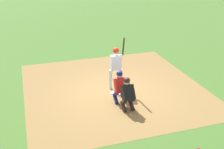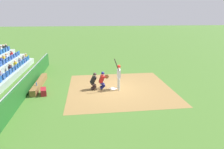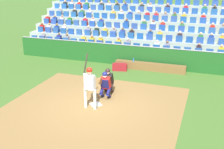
{
  "view_description": "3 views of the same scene",
  "coord_description": "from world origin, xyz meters",
  "px_view_note": "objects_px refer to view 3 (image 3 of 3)",
  "views": [
    {
      "loc": [
        -3.36,
        -9.94,
        5.42
      ],
      "look_at": [
        -0.41,
        -0.63,
        1.13
      ],
      "focal_mm": 46.0,
      "sensor_mm": 36.0,
      "label": 1
    },
    {
      "loc": [
        13.58,
        -1.81,
        5.25
      ],
      "look_at": [
        -0.37,
        -0.04,
        0.98
      ],
      "focal_mm": 32.09,
      "sensor_mm": 36.0,
      "label": 2
    },
    {
      "loc": [
        -4.36,
        10.22,
        5.25
      ],
      "look_at": [
        -0.37,
        -1.08,
        1.07
      ],
      "focal_mm": 45.35,
      "sensor_mm": 36.0,
      "label": 3
    }
  ],
  "objects_px": {
    "dugout_bench": "(150,67)",
    "equipment_duffel_bag": "(120,67)",
    "catcher_crouching": "(105,83)",
    "home_plate_umpire": "(108,79)",
    "home_plate_marker": "(96,104)",
    "water_bottle_on_bench": "(133,60)",
    "batter_at_plate": "(90,83)"
  },
  "relations": [
    {
      "from": "catcher_crouching",
      "to": "dugout_bench",
      "type": "bearing_deg",
      "value": -102.56
    },
    {
      "from": "water_bottle_on_bench",
      "to": "equipment_duffel_bag",
      "type": "bearing_deg",
      "value": 40.57
    },
    {
      "from": "home_plate_marker",
      "to": "equipment_duffel_bag",
      "type": "bearing_deg",
      "value": -84.31
    },
    {
      "from": "catcher_crouching",
      "to": "equipment_duffel_bag",
      "type": "distance_m",
      "value": 4.14
    },
    {
      "from": "water_bottle_on_bench",
      "to": "equipment_duffel_bag",
      "type": "xyz_separation_m",
      "value": [
        0.67,
        0.57,
        -0.34
      ]
    },
    {
      "from": "home_plate_marker",
      "to": "water_bottle_on_bench",
      "type": "bearing_deg",
      "value": -92.01
    },
    {
      "from": "home_plate_umpire",
      "to": "equipment_duffel_bag",
      "type": "xyz_separation_m",
      "value": [
        0.55,
        -3.43,
        -0.48
      ]
    },
    {
      "from": "catcher_crouching",
      "to": "dugout_bench",
      "type": "distance_m",
      "value": 4.82
    },
    {
      "from": "catcher_crouching",
      "to": "home_plate_umpire",
      "type": "relative_size",
      "value": 1.03
    },
    {
      "from": "dugout_bench",
      "to": "equipment_duffel_bag",
      "type": "xyz_separation_m",
      "value": [
        1.66,
        0.62,
        -0.01
      ]
    },
    {
      "from": "dugout_bench",
      "to": "batter_at_plate",
      "type": "bearing_deg",
      "value": 77.7
    },
    {
      "from": "home_plate_marker",
      "to": "water_bottle_on_bench",
      "type": "relative_size",
      "value": 2.07
    },
    {
      "from": "home_plate_umpire",
      "to": "water_bottle_on_bench",
      "type": "xyz_separation_m",
      "value": [
        -0.12,
        -4.0,
        -0.15
      ]
    },
    {
      "from": "batter_at_plate",
      "to": "home_plate_umpire",
      "type": "distance_m",
      "value": 1.85
    },
    {
      "from": "home_plate_marker",
      "to": "home_plate_umpire",
      "type": "bearing_deg",
      "value": -92.65
    },
    {
      "from": "dugout_bench",
      "to": "equipment_duffel_bag",
      "type": "relative_size",
      "value": 4.88
    },
    {
      "from": "home_plate_umpire",
      "to": "batter_at_plate",
      "type": "bearing_deg",
      "value": 85.08
    },
    {
      "from": "home_plate_marker",
      "to": "home_plate_umpire",
      "type": "xyz_separation_m",
      "value": [
        -0.06,
        -1.4,
        0.68
      ]
    },
    {
      "from": "batter_at_plate",
      "to": "dugout_bench",
      "type": "relative_size",
      "value": 0.56
    },
    {
      "from": "home_plate_marker",
      "to": "home_plate_umpire",
      "type": "relative_size",
      "value": 0.35
    },
    {
      "from": "catcher_crouching",
      "to": "dugout_bench",
      "type": "relative_size",
      "value": 0.31
    },
    {
      "from": "catcher_crouching",
      "to": "dugout_bench",
      "type": "height_order",
      "value": "catcher_crouching"
    },
    {
      "from": "catcher_crouching",
      "to": "home_plate_umpire",
      "type": "bearing_deg",
      "value": -83.23
    },
    {
      "from": "home_plate_umpire",
      "to": "dugout_bench",
      "type": "distance_m",
      "value": 4.23
    },
    {
      "from": "dugout_bench",
      "to": "equipment_duffel_bag",
      "type": "distance_m",
      "value": 1.78
    },
    {
      "from": "dugout_bench",
      "to": "catcher_crouching",
      "type": "bearing_deg",
      "value": 77.44
    },
    {
      "from": "home_plate_umpire",
      "to": "water_bottle_on_bench",
      "type": "bearing_deg",
      "value": -91.79
    },
    {
      "from": "batter_at_plate",
      "to": "water_bottle_on_bench",
      "type": "bearing_deg",
      "value": -92.76
    },
    {
      "from": "dugout_bench",
      "to": "water_bottle_on_bench",
      "type": "height_order",
      "value": "water_bottle_on_bench"
    },
    {
      "from": "home_plate_marker",
      "to": "equipment_duffel_bag",
      "type": "relative_size",
      "value": 0.52
    },
    {
      "from": "home_plate_umpire",
      "to": "water_bottle_on_bench",
      "type": "height_order",
      "value": "home_plate_umpire"
    },
    {
      "from": "batter_at_plate",
      "to": "water_bottle_on_bench",
      "type": "relative_size",
      "value": 10.86
    }
  ]
}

